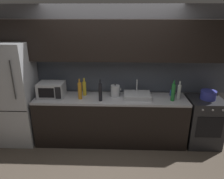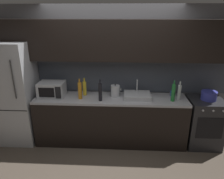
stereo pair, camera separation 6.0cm
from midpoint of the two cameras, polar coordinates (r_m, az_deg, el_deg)
ground_plane at (r=3.53m, az=-0.78°, el=-21.62°), size 10.00×10.00×0.00m
back_wall at (r=3.92m, az=0.28°, el=8.27°), size 4.49×0.44×2.50m
counter_run at (r=4.01m, az=0.05°, el=-8.18°), size 2.75×0.60×0.90m
refrigerator at (r=4.27m, az=-24.21°, el=-1.00°), size 0.68×0.69×1.89m
oven_range at (r=4.29m, az=23.83°, el=-8.07°), size 0.60×0.62×0.90m
microwave at (r=3.99m, az=-15.55°, el=0.07°), size 0.46×0.35×0.27m
sink_basin at (r=3.84m, az=7.27°, el=-1.61°), size 0.48×0.38×0.30m
kettle at (r=3.85m, az=1.33°, el=-0.38°), size 0.20×0.16×0.24m
wine_bottle_yellow at (r=3.93m, az=-7.00°, el=0.37°), size 0.07×0.07×0.33m
wine_bottle_clear at (r=3.91m, az=18.17°, el=-0.64°), size 0.06×0.06×0.33m
wine_bottle_green at (r=3.78m, az=16.70°, el=-0.81°), size 0.07×0.07×0.37m
wine_bottle_amber at (r=3.77m, az=-8.24°, el=-0.25°), size 0.07×0.07×0.37m
wine_bottle_dark at (r=3.63m, az=-2.73°, el=-0.67°), size 0.06×0.06×0.39m
mug_blue at (r=4.05m, az=16.43°, el=-1.00°), size 0.08×0.08×0.10m
cooking_pot at (r=4.09m, az=25.13°, el=-1.48°), size 0.27×0.27×0.16m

